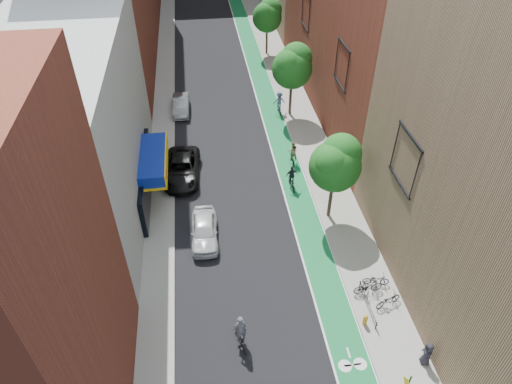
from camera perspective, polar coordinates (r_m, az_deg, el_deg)
name	(u,v)px	position (r m, az deg, el deg)	size (l,w,h in m)	color
ground	(272,357)	(25.12, 2.03, -19.92)	(160.00, 160.00, 0.00)	black
bike_lane	(269,106)	(44.58, 1.66, 10.75)	(2.00, 68.00, 0.01)	#14713D
sidewalk_left	(164,112)	(44.20, -11.44, 9.76)	(2.00, 68.00, 0.15)	gray
sidewalk_right	(295,103)	(44.98, 4.86, 11.00)	(3.00, 68.00, 0.15)	gray
building_left_white	(70,130)	(31.85, -22.25, 7.18)	(8.00, 20.00, 12.00)	silver
tree_near	(336,162)	(29.32, 9.97, 3.66)	(3.40, 3.36, 6.42)	#332619
tree_mid	(293,65)	(40.93, 4.61, 15.51)	(3.55, 3.53, 6.74)	#332619
tree_far	(267,15)	(53.89, 1.44, 21.26)	(3.30, 3.25, 6.21)	#332619
parked_car_white	(204,230)	(30.03, -6.47, -4.75)	(1.72, 4.26, 1.45)	silver
parked_car_black	(182,169)	(35.29, -9.24, 2.91)	(2.54, 5.52, 1.53)	black
parked_car_silver	(181,105)	(43.83, -9.36, 10.67)	(1.44, 4.14, 1.36)	gray
cyclist_lead	(240,335)	(24.85, -1.96, -17.43)	(0.93, 1.72, 2.23)	black
cyclist_lane_near	(293,154)	(36.43, 4.60, 4.76)	(0.76, 1.55, 1.91)	black
cyclist_lane_mid	(292,180)	(33.92, 4.51, 1.52)	(0.94, 1.64, 1.90)	black
cyclist_lane_far	(279,103)	(43.03, 2.92, 11.02)	(1.14, 1.52, 2.06)	black
parked_bike_near	(388,300)	(27.40, 16.20, -12.84)	(0.57, 1.65, 0.87)	black
parked_bike_mid	(368,286)	(27.59, 13.84, -11.40)	(0.49, 1.75, 1.05)	black
parked_bike_far	(376,280)	(28.19, 14.78, -10.55)	(0.54, 1.56, 0.82)	black
pedestrian	(427,354)	(25.61, 20.61, -18.40)	(0.74, 0.48, 1.52)	black
fire_hydrant	(365,320)	(26.34, 13.49, -15.27)	(0.25, 0.25, 0.72)	orange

